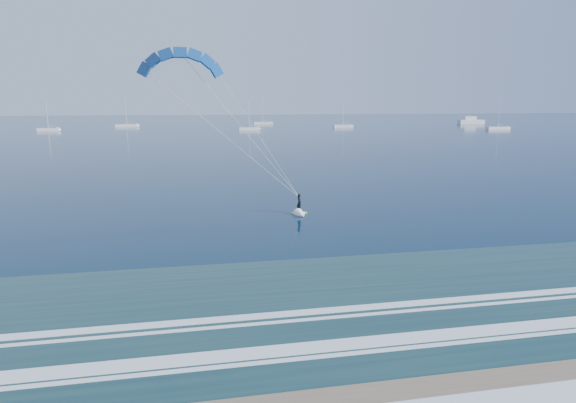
# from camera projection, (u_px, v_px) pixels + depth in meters

# --- Properties ---
(kitesurfer_rig) EXTENTS (17.01, 8.24, 16.75)m
(kitesurfer_rig) POSITION_uv_depth(u_px,v_px,m) (245.00, 131.00, 46.91)
(kitesurfer_rig) COLOR #9FF11C
(kitesurfer_rig) RESTS_ON ground
(motor_yacht) EXTENTS (13.89, 3.70, 5.89)m
(motor_yacht) POSITION_uv_depth(u_px,v_px,m) (471.00, 121.00, 268.45)
(motor_yacht) COLOR silver
(motor_yacht) RESTS_ON ground
(sailboat_1) EXTENTS (8.11, 2.40, 11.22)m
(sailboat_1) POSITION_uv_depth(u_px,v_px,m) (48.00, 129.00, 200.57)
(sailboat_1) COLOR silver
(sailboat_1) RESTS_ON ground
(sailboat_2) EXTENTS (10.08, 2.40, 13.40)m
(sailboat_2) POSITION_uv_depth(u_px,v_px,m) (127.00, 125.00, 234.86)
(sailboat_2) COLOR silver
(sailboat_2) RESTS_ON ground
(sailboat_3) EXTENTS (8.28, 2.40, 11.54)m
(sailboat_3) POSITION_uv_depth(u_px,v_px,m) (249.00, 129.00, 206.72)
(sailboat_3) COLOR silver
(sailboat_3) RESTS_ON ground
(sailboat_4) EXTENTS (9.51, 2.40, 12.83)m
(sailboat_4) POSITION_uv_depth(u_px,v_px,m) (263.00, 123.00, 262.36)
(sailboat_4) COLOR silver
(sailboat_4) RESTS_ON ground
(sailboat_5) EXTENTS (8.76, 2.40, 11.95)m
(sailboat_5) POSITION_uv_depth(u_px,v_px,m) (343.00, 126.00, 229.43)
(sailboat_5) COLOR silver
(sailboat_5) RESTS_ON ground
(sailboat_6) EXTENTS (9.98, 2.40, 13.35)m
(sailboat_6) POSITION_uv_depth(u_px,v_px,m) (498.00, 128.00, 211.68)
(sailboat_6) COLOR silver
(sailboat_6) RESTS_ON ground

